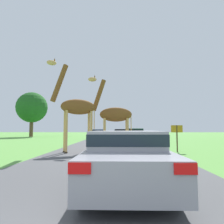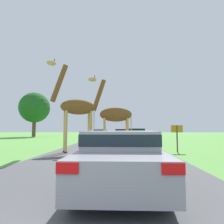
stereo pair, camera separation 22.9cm
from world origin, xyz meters
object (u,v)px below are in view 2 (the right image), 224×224
(car_far_ahead, at_px, (137,134))
(sign_post, at_px, (177,133))
(giraffe_companion, at_px, (75,106))
(car_queue_right, at_px, (125,136))
(car_queue_left, at_px, (100,134))
(giraffe_near_road, at_px, (113,114))
(car_lead_maroon, at_px, (120,157))
(tree_centre_back, at_px, (35,108))

(car_far_ahead, distance_m, sign_post, 11.16)
(giraffe_companion, height_order, car_far_ahead, giraffe_companion)
(sign_post, bearing_deg, giraffe_companion, -176.46)
(giraffe_companion, relative_size, car_queue_right, 1.18)
(giraffe_companion, height_order, car_queue_left, giraffe_companion)
(car_queue_left, height_order, sign_post, sign_post)
(car_queue_right, distance_m, sign_post, 6.20)
(giraffe_near_road, bearing_deg, car_lead_maroon, 178.78)
(giraffe_companion, relative_size, car_queue_left, 1.36)
(giraffe_companion, bearing_deg, car_queue_right, -54.13)
(car_queue_right, bearing_deg, car_queue_left, 108.75)
(car_queue_left, bearing_deg, car_queue_right, -71.25)
(giraffe_near_road, xyz_separation_m, car_queue_right, (0.92, 4.54, -1.62))
(car_queue_right, distance_m, car_far_ahead, 5.81)
(car_queue_left, bearing_deg, car_lead_maroon, -83.12)
(giraffe_companion, height_order, car_lead_maroon, giraffe_companion)
(car_far_ahead, height_order, tree_centre_back, tree_centre_back)
(giraffe_near_road, distance_m, sign_post, 4.20)
(car_lead_maroon, height_order, car_far_ahead, car_far_ahead)
(giraffe_near_road, xyz_separation_m, tree_centre_back, (-14.69, 21.28, 2.76))
(car_queue_left, bearing_deg, giraffe_near_road, -80.84)
(car_queue_right, bearing_deg, sign_post, -61.04)
(car_lead_maroon, xyz_separation_m, car_queue_right, (0.48, 12.82, 0.03))
(car_queue_right, bearing_deg, car_far_ahead, 75.74)
(giraffe_near_road, distance_m, car_lead_maroon, 8.45)
(car_queue_right, height_order, car_far_ahead, car_far_ahead)
(giraffe_near_road, relative_size, car_far_ahead, 1.24)
(giraffe_companion, bearing_deg, tree_centre_back, 3.67)
(car_lead_maroon, relative_size, car_queue_right, 0.87)
(car_queue_right, xyz_separation_m, car_far_ahead, (1.43, 5.63, 0.01))
(car_lead_maroon, bearing_deg, giraffe_companion, 111.21)
(car_queue_left, xyz_separation_m, sign_post, (6.14, -14.68, 0.42))
(giraffe_near_road, height_order, tree_centre_back, tree_centre_back)
(car_queue_left, height_order, car_far_ahead, car_far_ahead)
(car_queue_left, xyz_separation_m, car_far_ahead, (4.58, -3.64, 0.04))
(giraffe_companion, distance_m, sign_post, 6.43)
(tree_centre_back, bearing_deg, giraffe_near_road, -55.38)
(giraffe_companion, distance_m, tree_centre_back, 25.83)
(giraffe_companion, xyz_separation_m, car_lead_maroon, (2.73, -7.03, -2.05))
(giraffe_near_road, bearing_deg, car_far_ahead, -17.25)
(car_lead_maroon, distance_m, tree_centre_back, 33.50)
(giraffe_companion, distance_m, car_queue_right, 6.93)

